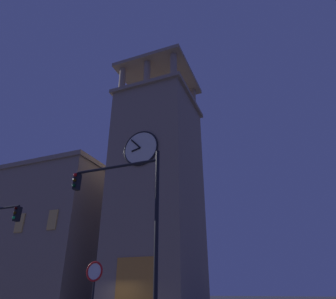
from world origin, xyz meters
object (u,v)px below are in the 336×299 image
no_horn_sign (94,277)px  adjacent_wing_building (20,236)px  clocktower (158,188)px  traffic_signal_near (129,209)px

no_horn_sign → adjacent_wing_building: bearing=-35.0°
clocktower → adjacent_wing_building: (16.60, -0.06, -3.55)m
adjacent_wing_building → no_horn_sign: (-20.09, 14.09, -4.92)m
adjacent_wing_building → traffic_signal_near: adjacent_wing_building is taller
adjacent_wing_building → traffic_signal_near: 26.59m
adjacent_wing_building → traffic_signal_near: size_ratio=2.90×
clocktower → traffic_signal_near: clocktower is taller
adjacent_wing_building → no_horn_sign: size_ratio=7.22×
adjacent_wing_building → traffic_signal_near: bearing=145.9°
adjacent_wing_building → clocktower: bearing=179.8°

